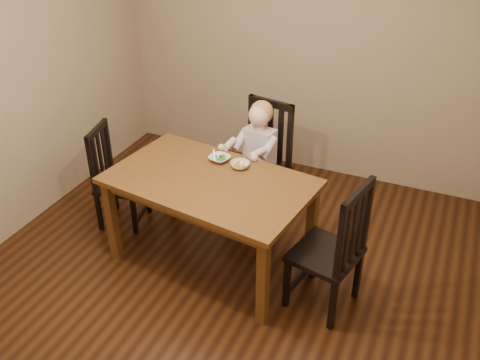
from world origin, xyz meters
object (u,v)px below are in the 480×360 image
at_px(chair_child, 261,163).
at_px(chair_left, 116,178).
at_px(toddler, 259,150).
at_px(bowl_peas, 220,159).
at_px(dining_table, 210,189).
at_px(chair_right, 333,250).
at_px(bowl_veg, 240,165).

distance_m(chair_child, chair_left, 1.34).
height_order(toddler, bowl_peas, toddler).
relative_size(chair_child, chair_left, 1.16).
bearing_deg(chair_child, bowl_peas, 82.87).
distance_m(dining_table, toddler, 0.79).
xyz_separation_m(dining_table, chair_left, (-1.04, 0.17, -0.24)).
relative_size(chair_right, toddler, 1.77).
distance_m(chair_right, toddler, 1.33).
height_order(dining_table, bowl_peas, bowl_peas).
distance_m(toddler, bowl_peas, 0.52).
bearing_deg(chair_left, toddler, 106.10).
bearing_deg(bowl_veg, chair_child, 93.11).
height_order(chair_left, toddler, toddler).
bearing_deg(bowl_peas, chair_child, 72.31).
xyz_separation_m(chair_left, toddler, (1.15, 0.61, 0.23)).
distance_m(dining_table, bowl_veg, 0.32).
relative_size(chair_left, bowl_peas, 5.73).
bearing_deg(chair_right, chair_child, 56.88).
bearing_deg(chair_left, chair_child, 107.99).
bearing_deg(dining_table, toddler, 82.41).
height_order(chair_child, chair_left, chair_child).
height_order(chair_right, bowl_peas, chair_right).
xyz_separation_m(chair_child, bowl_veg, (0.03, -0.57, 0.29)).
distance_m(chair_child, bowl_veg, 0.64).
bearing_deg(chair_left, bowl_peas, 85.80).
bearing_deg(toddler, chair_left, 38.62).
distance_m(dining_table, chair_right, 1.08).
bearing_deg(dining_table, chair_child, 82.21).
xyz_separation_m(chair_right, bowl_peas, (-1.11, 0.44, 0.29)).
xyz_separation_m(toddler, bowl_peas, (-0.16, -0.48, 0.12)).
bearing_deg(bowl_veg, dining_table, -118.77).
bearing_deg(toddler, chair_child, -90.00).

